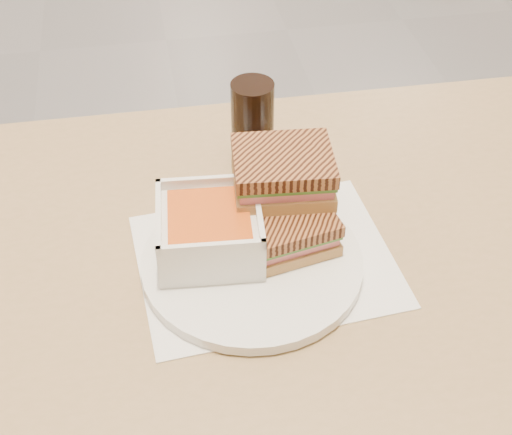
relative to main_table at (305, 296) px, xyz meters
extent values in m
cube|color=#9F7D55|center=(0.00, 0.00, 0.10)|extent=(1.21, 0.71, 0.03)
cube|color=white|center=(-0.07, -0.03, 0.11)|extent=(0.35, 0.28, 0.00)
cylinder|color=white|center=(-0.09, -0.04, 0.12)|extent=(0.29, 0.29, 0.02)
cube|color=white|center=(-0.14, -0.01, 0.16)|extent=(0.14, 0.14, 0.05)
cube|color=#D25E25|center=(-0.14, -0.01, 0.19)|extent=(0.11, 0.11, 0.01)
cube|color=white|center=(-0.07, -0.01, 0.19)|extent=(0.02, 0.13, 0.02)
cube|color=white|center=(-0.20, -0.01, 0.19)|extent=(0.02, 0.13, 0.02)
cube|color=white|center=(-0.13, 0.05, 0.19)|extent=(0.13, 0.02, 0.02)
cube|color=white|center=(-0.14, -0.07, 0.19)|extent=(0.13, 0.02, 0.02)
cube|color=tan|center=(-0.03, -0.02, 0.14)|extent=(0.13, 0.11, 0.02)
cube|color=#E06E6F|center=(-0.03, -0.02, 0.15)|extent=(0.12, 0.11, 0.01)
cube|color=#386B23|center=(-0.03, -0.02, 0.16)|extent=(0.13, 0.11, 0.01)
cube|color=brown|center=(-0.03, -0.02, 0.17)|extent=(0.13, 0.11, 0.02)
cube|color=tan|center=(-0.03, 0.03, 0.19)|extent=(0.14, 0.12, 0.02)
cube|color=#E06E6F|center=(-0.03, 0.03, 0.21)|extent=(0.13, 0.11, 0.01)
cube|color=#386B23|center=(-0.03, 0.03, 0.22)|extent=(0.13, 0.11, 0.01)
cube|color=brown|center=(-0.03, 0.03, 0.23)|extent=(0.14, 0.12, 0.02)
cylinder|color=black|center=(-0.05, 0.19, 0.18)|extent=(0.06, 0.06, 0.14)
camera|label=1|loc=(-0.19, -0.67, 0.79)|focal=50.30mm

